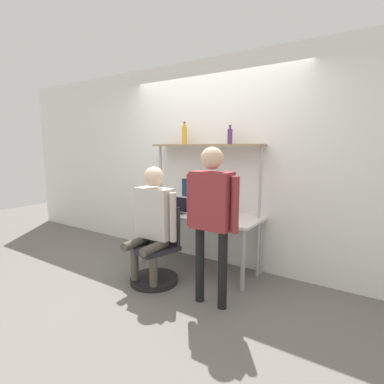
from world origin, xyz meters
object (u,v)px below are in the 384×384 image
at_px(person_seated, 153,216).
at_px(person_standing, 212,207).
at_px(monitor, 202,193).
at_px(bottle_purple, 230,136).
at_px(bottle_amber, 185,135).
at_px(cell_phone, 193,215).
at_px(laptop, 178,208).
at_px(office_chair, 157,259).

xyz_separation_m(person_seated, person_standing, (0.80, -0.06, 0.20)).
distance_m(monitor, bottle_purple, 0.85).
bearing_deg(bottle_amber, cell_phone, -41.53).
height_order(cell_phone, bottle_amber, bottle_amber).
bearing_deg(person_standing, person_seated, 175.82).
bearing_deg(laptop, cell_phone, 0.91).
bearing_deg(cell_phone, office_chair, -110.27).
distance_m(cell_phone, person_seated, 0.57).
relative_size(cell_phone, bottle_purple, 0.66).
bearing_deg(office_chair, bottle_purple, 56.27).
distance_m(cell_phone, office_chair, 0.70).
xyz_separation_m(office_chair, person_seated, (-0.01, -0.04, 0.52)).
relative_size(laptop, cell_phone, 2.12).
bearing_deg(laptop, person_seated, -86.07).
xyz_separation_m(monitor, person_seated, (-0.12, -0.85, -0.16)).
bearing_deg(bottle_amber, monitor, 4.30).
bearing_deg(cell_phone, laptop, -179.09).
xyz_separation_m(office_chair, person_standing, (0.79, -0.10, 0.73)).
distance_m(cell_phone, person_standing, 0.89).
distance_m(person_standing, bottle_amber, 1.48).
distance_m(monitor, person_standing, 1.13).
height_order(laptop, person_standing, person_standing).
height_order(monitor, person_seated, person_seated).
bearing_deg(laptop, bottle_amber, 108.75).
relative_size(monitor, laptop, 2.00).
bearing_deg(office_chair, laptop, 95.65).
bearing_deg(bottle_purple, person_seated, -122.94).
bearing_deg(cell_phone, person_seated, -109.91).
xyz_separation_m(laptop, person_standing, (0.84, -0.59, 0.21)).
height_order(monitor, bottle_purple, bottle_purple).
distance_m(person_seated, person_standing, 0.83).
height_order(monitor, office_chair, monitor).
distance_m(monitor, person_seated, 0.87).
xyz_separation_m(cell_phone, bottle_purple, (0.34, 0.29, 0.97)).
distance_m(bottle_purple, bottle_amber, 0.68).
bearing_deg(cell_phone, person_standing, -44.52).
relative_size(monitor, bottle_purple, 2.80).
relative_size(laptop, bottle_purple, 1.39).
bearing_deg(person_seated, bottle_amber, 99.41).
relative_size(monitor, bottle_amber, 2.16).
distance_m(cell_phone, bottle_purple, 1.07).
height_order(laptop, person_seated, person_seated).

